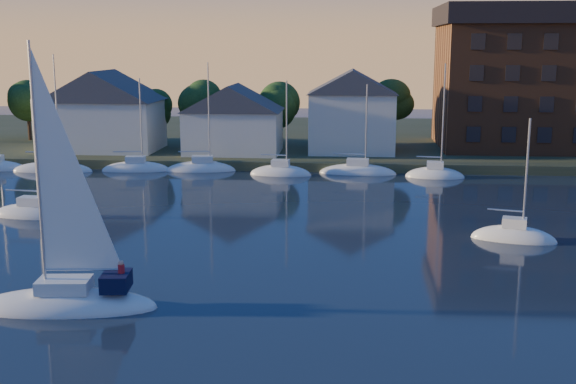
# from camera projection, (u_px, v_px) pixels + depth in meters

# --- Properties ---
(ground) EXTENTS (260.00, 260.00, 0.00)m
(ground) POSITION_uv_depth(u_px,v_px,m) (159.00, 378.00, 30.19)
(ground) COLOR black
(ground) RESTS_ON ground
(shoreline_land) EXTENTS (160.00, 50.00, 2.00)m
(shoreline_land) POSITION_uv_depth(u_px,v_px,m) (295.00, 142.00, 103.38)
(shoreline_land) COLOR #313B22
(shoreline_land) RESTS_ON ground
(wooden_dock) EXTENTS (120.00, 3.00, 1.00)m
(wooden_dock) POSITION_uv_depth(u_px,v_px,m) (280.00, 169.00, 80.93)
(wooden_dock) COLOR brown
(wooden_dock) RESTS_ON ground
(clubhouse_west) EXTENTS (13.65, 9.45, 9.64)m
(clubhouse_west) POSITION_uv_depth(u_px,v_px,m) (104.00, 110.00, 87.46)
(clubhouse_west) COLOR silver
(clubhouse_west) RESTS_ON shoreline_land
(clubhouse_centre) EXTENTS (11.55, 8.40, 8.08)m
(clubhouse_centre) POSITION_uv_depth(u_px,v_px,m) (233.00, 118.00, 85.29)
(clubhouse_centre) COLOR silver
(clubhouse_centre) RESTS_ON shoreline_land
(clubhouse_east) EXTENTS (10.50, 8.40, 9.80)m
(clubhouse_east) POSITION_uv_depth(u_px,v_px,m) (352.00, 110.00, 85.88)
(clubhouse_east) COLOR silver
(clubhouse_east) RESTS_ON shoreline_land
(condo_block) EXTENTS (31.00, 17.00, 17.40)m
(condo_block) POSITION_uv_depth(u_px,v_px,m) (564.00, 77.00, 88.72)
(condo_block) COLOR brown
(condo_block) RESTS_ON shoreline_land
(tree_line) EXTENTS (93.40, 5.40, 8.90)m
(tree_line) POSITION_uv_depth(u_px,v_px,m) (304.00, 97.00, 90.06)
(tree_line) COLOR #372619
(tree_line) RESTS_ON shoreline_land
(moored_fleet) EXTENTS (63.50, 2.40, 12.05)m
(moored_fleet) POSITION_uv_depth(u_px,v_px,m) (168.00, 171.00, 79.00)
(moored_fleet) COLOR silver
(moored_fleet) RESTS_ON ground
(hero_sailboat) EXTENTS (9.99, 4.14, 15.01)m
(hero_sailboat) POSITION_uv_depth(u_px,v_px,m) (68.00, 297.00, 37.96)
(hero_sailboat) COLOR silver
(hero_sailboat) RESTS_ON ground
(drifting_sailboat_left) EXTENTS (6.81, 2.70, 10.61)m
(drifting_sailboat_left) POSITION_uv_depth(u_px,v_px,m) (32.00, 216.00, 58.35)
(drifting_sailboat_left) COLOR silver
(drifting_sailboat_left) RESTS_ON ground
(drifting_sailboat_right) EXTENTS (6.25, 3.44, 9.82)m
(drifting_sailboat_right) POSITION_uv_depth(u_px,v_px,m) (513.00, 239.00, 51.30)
(drifting_sailboat_right) COLOR silver
(drifting_sailboat_right) RESTS_ON ground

